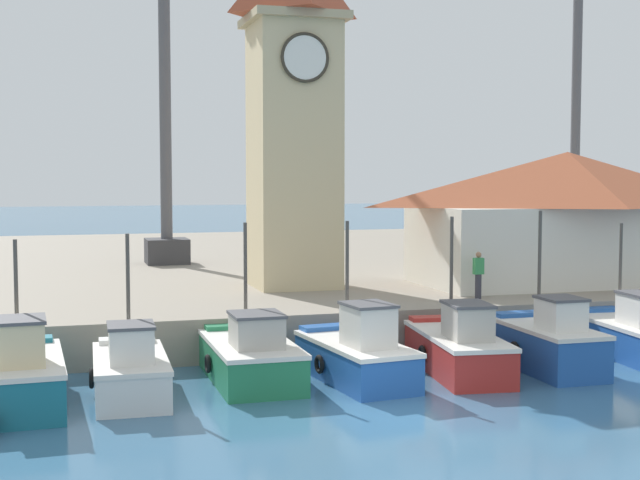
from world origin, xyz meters
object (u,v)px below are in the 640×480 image
object	(u,v)px
fishing_boat_left_outer	(130,370)
fishing_boat_mid_right	(548,343)
clock_tower	(294,99)
fishing_boat_mid_left	(357,354)
fishing_boat_right_inner	(630,333)
fishing_boat_left_inner	(251,356)
fishing_boat_center	(458,348)
dock_worker_near_tower	(478,274)
port_crane_far	(574,117)
port_crane_near	(166,97)
fishing_boat_far_left	(18,375)
warehouse_right	(566,216)

from	to	relation	value
fishing_boat_left_outer	fishing_boat_mid_right	xyz separation A→B (m)	(11.77, -0.29, 0.12)
fishing_boat_mid_right	clock_tower	xyz separation A→B (m)	(-4.84, 10.28, 7.67)
fishing_boat_mid_left	fishing_boat_right_inner	distance (m)	9.30
fishing_boat_left_inner	fishing_boat_center	size ratio (longest dim) A/B	0.92
fishing_boat_mid_left	fishing_boat_center	world-z (taller)	fishing_boat_center
fishing_boat_left_inner	dock_worker_near_tower	distance (m)	9.92
fishing_boat_mid_right	port_crane_far	size ratio (longest dim) A/B	0.23
fishing_boat_mid_left	port_crane_near	size ratio (longest dim) A/B	0.23
fishing_boat_mid_right	fishing_boat_far_left	bearing A→B (deg)	179.67
clock_tower	dock_worker_near_tower	size ratio (longest dim) A/B	9.23
fishing_boat_mid_left	warehouse_right	world-z (taller)	warehouse_right
fishing_boat_right_inner	fishing_boat_center	bearing A→B (deg)	-173.29
fishing_boat_right_inner	dock_worker_near_tower	distance (m)	5.39
fishing_boat_center	dock_worker_near_tower	xyz separation A→B (m)	(3.02, 4.83, 1.49)
fishing_boat_left_outer	warehouse_right	distance (m)	19.71
fishing_boat_mid_left	clock_tower	bearing A→B (deg)	85.05
warehouse_right	dock_worker_near_tower	distance (m)	6.61
fishing_boat_far_left	clock_tower	size ratio (longest dim) A/B	0.32
fishing_boat_center	port_crane_far	size ratio (longest dim) A/B	0.26
fishing_boat_right_inner	warehouse_right	xyz separation A→B (m)	(2.28, 7.39, 3.31)
fishing_boat_center	fishing_boat_right_inner	size ratio (longest dim) A/B	1.09
fishing_boat_far_left	warehouse_right	xyz separation A→B (m)	(20.29, 8.44, 3.25)
port_crane_far	fishing_boat_mid_right	bearing A→B (deg)	-123.44
dock_worker_near_tower	fishing_boat_left_inner	bearing A→B (deg)	-154.90
clock_tower	fishing_boat_left_inner	bearing A→B (deg)	-111.58
fishing_boat_far_left	clock_tower	bearing A→B (deg)	46.69
clock_tower	fishing_boat_center	bearing A→B (deg)	-77.33
port_crane_near	dock_worker_near_tower	bearing A→B (deg)	-60.58
fishing_boat_left_outer	fishing_boat_left_inner	xyz separation A→B (m)	(3.28, 0.79, 0.02)
fishing_boat_mid_right	fishing_boat_right_inner	bearing A→B (deg)	17.73
fishing_boat_far_left	fishing_boat_mid_left	bearing A→B (deg)	1.20
fishing_boat_left_outer	port_crane_far	xyz separation A→B (m)	(27.55, 23.60, 8.38)
dock_worker_near_tower	fishing_boat_left_outer	bearing A→B (deg)	-157.87
fishing_boat_left_inner	fishing_boat_right_inner	distance (m)	12.04
fishing_boat_far_left	dock_worker_near_tower	bearing A→B (deg)	19.14
dock_worker_near_tower	fishing_boat_mid_right	bearing A→B (deg)	-94.26
fishing_boat_center	clock_tower	distance (m)	12.74
fishing_boat_left_inner	port_crane_near	xyz separation A→B (m)	(0.09, 19.73, 8.65)
fishing_boat_right_inner	port_crane_far	xyz separation A→B (m)	(12.23, 22.76, 8.35)
fishing_boat_center	warehouse_right	distance (m)	12.17
fishing_boat_far_left	fishing_boat_mid_left	xyz separation A→B (m)	(8.75, 0.18, -0.03)
fishing_boat_mid_left	port_crane_far	bearing A→B (deg)	47.71
fishing_boat_center	fishing_boat_mid_right	xyz separation A→B (m)	(2.63, -0.41, 0.07)
fishing_boat_left_outer	fishing_boat_mid_left	xyz separation A→B (m)	(6.06, -0.03, 0.07)
fishing_boat_left_inner	fishing_boat_mid_right	bearing A→B (deg)	-7.26
fishing_boat_center	fishing_boat_right_inner	distance (m)	6.22
fishing_boat_left_inner	warehouse_right	size ratio (longest dim) A/B	0.40
fishing_boat_right_inner	warehouse_right	bearing A→B (deg)	72.85
fishing_boat_far_left	fishing_boat_mid_left	size ratio (longest dim) A/B	1.01
fishing_boat_left_outer	port_crane_far	world-z (taller)	port_crane_far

